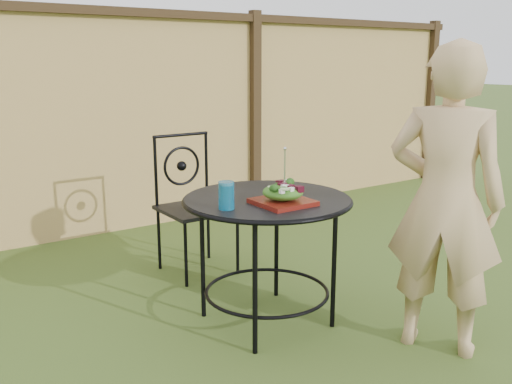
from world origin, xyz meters
TOP-DOWN VIEW (x-y plane):
  - ground at (0.00, 0.00)m, footprint 60.00×60.00m
  - fence at (-0.00, 2.19)m, footprint 8.00×0.12m
  - patio_table at (-0.10, 0.01)m, footprint 0.92×0.92m
  - patio_chair at (-0.03, 0.98)m, footprint 0.46×0.46m
  - diner at (0.46, -0.71)m, footprint 0.60×0.67m
  - salad_plate at (-0.12, -0.15)m, footprint 0.27×0.27m
  - salad at (-0.12, -0.15)m, footprint 0.21×0.21m
  - fork at (-0.11, -0.15)m, footprint 0.01×0.01m
  - drinking_glass at (-0.41, -0.07)m, footprint 0.08×0.08m

SIDE VIEW (x-z plane):
  - ground at x=0.00m, z-range 0.00..0.00m
  - patio_chair at x=-0.03m, z-range 0.03..0.98m
  - patio_table at x=-0.10m, z-range 0.22..0.95m
  - salad_plate at x=-0.12m, z-range 0.72..0.75m
  - diner at x=0.46m, z-range 0.00..1.55m
  - salad at x=-0.12m, z-range 0.75..0.83m
  - drinking_glass at x=-0.41m, z-range 0.72..0.86m
  - fork at x=-0.11m, z-range 0.83..1.01m
  - fence at x=0.00m, z-range 0.00..1.90m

